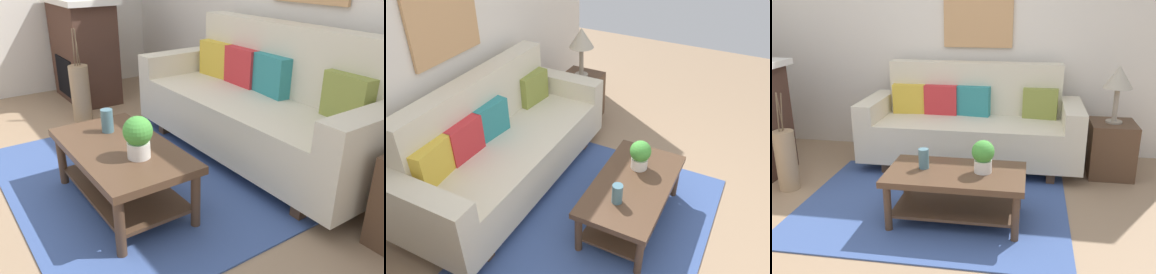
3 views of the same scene
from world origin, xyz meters
TOP-DOWN VIEW (x-y plane):
  - ground_plane at (0.00, 0.00)m, footprint 9.36×9.36m
  - wall_back at (0.00, 2.07)m, footprint 5.36×0.10m
  - area_rug at (0.00, 0.50)m, footprint 2.31×1.75m
  - couch at (0.19, 1.53)m, footprint 2.28×0.84m
  - throw_pillow_mustard at (-0.53, 1.66)m, footprint 0.37×0.16m
  - throw_pillow_crimson at (-0.17, 1.66)m, footprint 0.36×0.13m
  - throw_pillow_teal at (0.19, 1.66)m, footprint 0.37×0.16m
  - throw_pillow_olive at (0.90, 1.66)m, footprint 0.37×0.16m
  - coffee_table at (0.24, 0.29)m, footprint 1.10×0.60m
  - tabletop_vase at (-0.03, 0.32)m, footprint 0.08×0.08m
  - potted_plant_tabletop at (0.45, 0.31)m, footprint 0.18×0.18m
  - side_table at (1.63, 1.46)m, footprint 0.44×0.44m
  - table_lamp at (1.63, 1.46)m, footprint 0.28×0.28m
  - floor_vase at (-1.44, 0.63)m, footprint 0.19×0.19m
  - floor_vase_branch_a at (-1.42, 0.63)m, footprint 0.05×0.02m
  - floor_vase_branch_b at (-1.45, 0.64)m, footprint 0.02×0.03m
  - floor_vase_branch_c at (-1.45, 0.61)m, footprint 0.03×0.01m
  - framed_painting at (0.19, 2.00)m, footprint 0.77×0.03m

SIDE VIEW (x-z plane):
  - ground_plane at x=0.00m, z-range 0.00..0.00m
  - area_rug at x=0.00m, z-range 0.00..0.01m
  - side_table at x=1.63m, z-range 0.00..0.56m
  - floor_vase at x=-1.44m, z-range 0.00..0.57m
  - coffee_table at x=0.24m, z-range 0.10..0.53m
  - couch at x=0.19m, z-range -0.11..0.97m
  - tabletop_vase at x=-0.03m, z-range 0.43..0.59m
  - potted_plant_tabletop at x=0.45m, z-range 0.44..0.70m
  - throw_pillow_mustard at x=-0.53m, z-range 0.52..0.84m
  - throw_pillow_crimson at x=-0.17m, z-range 0.52..0.84m
  - throw_pillow_teal at x=0.19m, z-range 0.52..0.84m
  - throw_pillow_olive at x=0.90m, z-range 0.52..0.84m
  - floor_vase_branch_a at x=-1.42m, z-range 0.57..0.93m
  - floor_vase_branch_b at x=-1.45m, z-range 0.57..0.93m
  - floor_vase_branch_c at x=-1.45m, z-range 0.57..0.93m
  - table_lamp at x=1.63m, z-range 0.71..1.28m
  - wall_back at x=0.00m, z-range 0.00..2.70m
  - framed_painting at x=0.19m, z-range 1.21..1.95m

